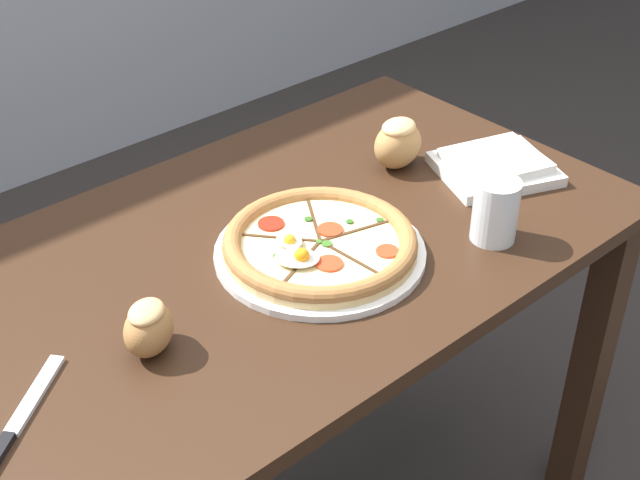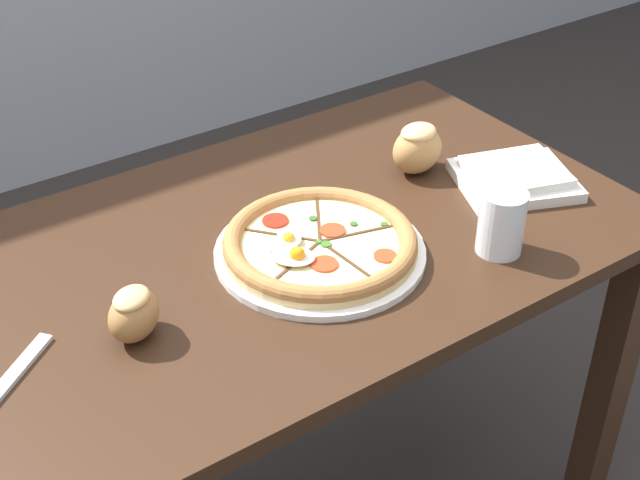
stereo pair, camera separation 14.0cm
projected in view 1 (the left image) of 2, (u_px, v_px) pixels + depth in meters
The scene contains 7 objects.
dining_table at pixel (249, 315), 1.47m from camera, with size 1.33×0.70×0.74m.
pizza at pixel (320, 245), 1.40m from camera, with size 0.34×0.34×0.05m.
napkin_folded at pixel (495, 166), 1.62m from camera, with size 0.25×0.23×0.04m.
bread_piece_near at pixel (148, 327), 1.21m from camera, with size 0.11×0.10×0.08m.
bread_piece_mid at pixel (398, 142), 1.63m from camera, with size 0.11×0.09×0.09m.
knife_main at pixel (16, 425), 1.11m from camera, with size 0.21×0.17×0.01m.
water_glass at pixel (495, 214), 1.43m from camera, with size 0.07×0.07×0.11m.
Camera 1 is at (-0.67, -0.93, 1.56)m, focal length 50.00 mm.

